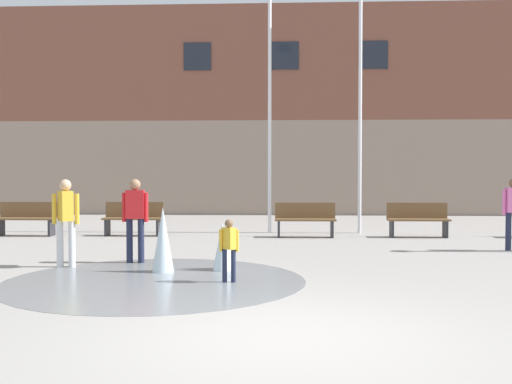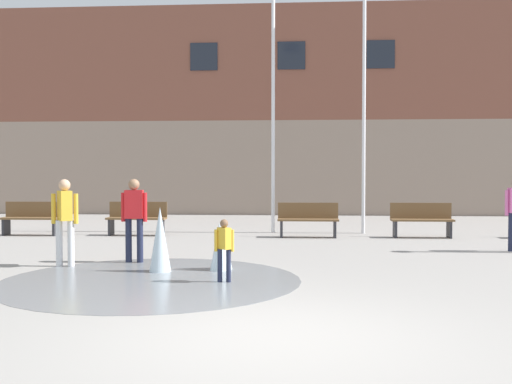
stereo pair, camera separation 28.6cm
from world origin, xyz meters
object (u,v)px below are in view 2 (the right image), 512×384
park_bench_far_left (32,218)px  child_in_fountain (224,245)px  flagpole_right (365,84)px  park_bench_center (308,219)px  teen_by_trashcan (65,215)px  flagpole_left (274,70)px  park_bench_left_of_flagpoles (137,218)px  adult_in_red (134,214)px  park_bench_under_right_flagpole (422,219)px

park_bench_far_left → child_in_fountain: size_ratio=1.62×
park_bench_far_left → flagpole_right: size_ratio=0.20×
park_bench_center → teen_by_trashcan: 6.92m
child_in_fountain → flagpole_left: (0.47, 7.75, 4.01)m
park_bench_left_of_flagpoles → adult_in_red: size_ratio=1.01×
child_in_fountain → flagpole_left: size_ratio=0.11×
park_bench_center → flagpole_right: size_ratio=0.20×
park_bench_left_of_flagpoles → flagpole_right: flagpole_right is taller
park_bench_center → park_bench_under_right_flagpole: 2.98m
park_bench_under_right_flagpole → park_bench_center: bearing=-177.5°
park_bench_far_left → park_bench_left_of_flagpoles: 2.88m
park_bench_under_right_flagpole → adult_in_red: 7.98m
child_in_fountain → adult_in_red: bearing=-0.6°
park_bench_far_left → flagpole_left: (6.57, 1.14, 4.11)m
flagpole_left → flagpole_right: size_ratio=1.10×
adult_in_red → flagpole_left: 7.29m
park_bench_under_right_flagpole → flagpole_right: bearing=143.7°
park_bench_left_of_flagpoles → park_bench_center: size_ratio=1.00×
park_bench_far_left → flagpole_left: size_ratio=0.18×
park_bench_center → child_in_fountain: 6.75m
child_in_fountain → adult_in_red: (-1.96, 1.92, 0.35)m
park_bench_center → child_in_fountain: child_in_fountain is taller
park_bench_far_left → child_in_fountain: 8.99m
park_bench_far_left → park_bench_under_right_flagpole: size_ratio=1.00×
park_bench_far_left → park_bench_under_right_flagpole: same height
park_bench_under_right_flagpole → flagpole_right: 4.09m
park_bench_center → teen_by_trashcan: (-4.51, -5.23, 0.45)m
park_bench_under_right_flagpole → teen_by_trashcan: size_ratio=1.01×
park_bench_far_left → park_bench_center: (7.52, -0.00, 0.00)m
park_bench_center → child_in_fountain: (-1.42, -6.60, 0.10)m
park_bench_under_right_flagpole → teen_by_trashcan: bearing=-144.4°
teen_by_trashcan → flagpole_left: size_ratio=0.18×
park_bench_left_of_flagpoles → park_bench_far_left: bearing=-176.8°
park_bench_left_of_flagpoles → adult_in_red: bearing=-75.3°
park_bench_far_left → adult_in_red: 6.27m
park_bench_center → teen_by_trashcan: size_ratio=1.01×
park_bench_left_of_flagpoles → park_bench_under_right_flagpole: 7.62m
park_bench_center → park_bench_under_right_flagpole: size_ratio=1.00×
flagpole_right → adult_in_red: bearing=-130.5°
teen_by_trashcan → flagpole_right: 9.41m
park_bench_under_right_flagpole → teen_by_trashcan: 9.22m
park_bench_left_of_flagpoles → park_bench_center: 4.64m
child_in_fountain → flagpole_left: flagpole_left is taller
park_bench_left_of_flagpoles → child_in_fountain: 7.49m
park_bench_left_of_flagpoles → flagpole_right: (6.24, 0.98, 3.72)m
park_bench_under_right_flagpole → adult_in_red: size_ratio=1.01×
child_in_fountain → flagpole_left: bearing=-49.6°
adult_in_red → flagpole_left: (2.43, 5.82, 3.66)m
park_bench_under_right_flagpole → adult_in_red: bearing=-142.9°
park_bench_under_right_flagpole → flagpole_left: flagpole_left is taller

